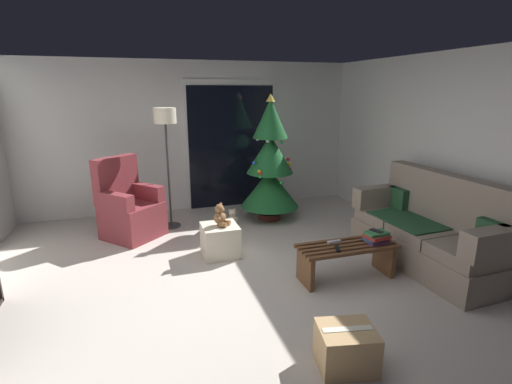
# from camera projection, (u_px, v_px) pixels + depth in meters

# --- Properties ---
(ground_plane) EXTENTS (7.00, 7.00, 0.00)m
(ground_plane) POSITION_uv_depth(u_px,v_px,m) (240.00, 289.00, 3.99)
(ground_plane) COLOR #BCB2A8
(wall_back) EXTENTS (5.72, 0.12, 2.50)m
(wall_back) POSITION_uv_depth(u_px,v_px,m) (192.00, 137.00, 6.48)
(wall_back) COLOR silver
(wall_back) RESTS_ON ground
(wall_right) EXTENTS (0.12, 6.00, 2.50)m
(wall_right) POSITION_uv_depth(u_px,v_px,m) (471.00, 158.00, 4.50)
(wall_right) COLOR silver
(wall_right) RESTS_ON ground
(patio_door_frame) EXTENTS (1.60, 0.02, 2.20)m
(patio_door_frame) POSITION_uv_depth(u_px,v_px,m) (231.00, 145.00, 6.65)
(patio_door_frame) COLOR silver
(patio_door_frame) RESTS_ON ground
(patio_door_glass) EXTENTS (1.50, 0.02, 2.10)m
(patio_door_glass) POSITION_uv_depth(u_px,v_px,m) (232.00, 148.00, 6.65)
(patio_door_glass) COLOR black
(patio_door_glass) RESTS_ON ground
(couch) EXTENTS (0.87, 1.97, 1.08)m
(couch) POSITION_uv_depth(u_px,v_px,m) (430.00, 232.00, 4.49)
(couch) COLOR gray
(couch) RESTS_ON ground
(coffee_table) EXTENTS (1.10, 0.40, 0.40)m
(coffee_table) POSITION_uv_depth(u_px,v_px,m) (346.00, 256.00, 4.17)
(coffee_table) COLOR brown
(coffee_table) RESTS_ON ground
(remote_silver) EXTENTS (0.16, 0.05, 0.02)m
(remote_silver) POSITION_uv_depth(u_px,v_px,m) (334.00, 242.00, 4.19)
(remote_silver) COLOR #ADADB2
(remote_silver) RESTS_ON coffee_table
(remote_black) EXTENTS (0.10, 0.16, 0.02)m
(remote_black) POSITION_uv_depth(u_px,v_px,m) (337.00, 249.00, 4.01)
(remote_black) COLOR black
(remote_black) RESTS_ON coffee_table
(book_stack) EXTENTS (0.28, 0.24, 0.13)m
(book_stack) POSITION_uv_depth(u_px,v_px,m) (376.00, 237.00, 4.17)
(book_stack) COLOR #6B3D7A
(book_stack) RESTS_ON coffee_table
(cell_phone) EXTENTS (0.11, 0.16, 0.01)m
(cell_phone) POSITION_uv_depth(u_px,v_px,m) (376.00, 231.00, 4.16)
(cell_phone) COLOR black
(cell_phone) RESTS_ON book_stack
(christmas_tree) EXTENTS (0.92, 0.92, 1.98)m
(christmas_tree) POSITION_uv_depth(u_px,v_px,m) (270.00, 166.00, 5.95)
(christmas_tree) COLOR #4C1E19
(christmas_tree) RESTS_ON ground
(armchair) EXTENTS (0.97, 0.97, 1.13)m
(armchair) POSITION_uv_depth(u_px,v_px,m) (129.00, 209.00, 5.35)
(armchair) COLOR maroon
(armchair) RESTS_ON ground
(floor_lamp) EXTENTS (0.32, 0.32, 1.78)m
(floor_lamp) POSITION_uv_depth(u_px,v_px,m) (166.00, 128.00, 5.44)
(floor_lamp) COLOR #2D2D30
(floor_lamp) RESTS_ON ground
(ottoman) EXTENTS (0.44, 0.44, 0.40)m
(ottoman) POSITION_uv_depth(u_px,v_px,m) (220.00, 240.00, 4.78)
(ottoman) COLOR beige
(ottoman) RESTS_ON ground
(teddy_bear_chestnut) EXTENTS (0.22, 0.21, 0.29)m
(teddy_bear_chestnut) POSITION_uv_depth(u_px,v_px,m) (220.00, 216.00, 4.69)
(teddy_bear_chestnut) COLOR brown
(teddy_bear_chestnut) RESTS_ON ottoman
(teddy_bear_cream_by_tree) EXTENTS (0.20, 0.20, 0.29)m
(teddy_bear_cream_by_tree) POSITION_uv_depth(u_px,v_px,m) (232.00, 219.00, 5.81)
(teddy_bear_cream_by_tree) COLOR beige
(teddy_bear_cream_by_tree) RESTS_ON ground
(cardboard_box_taped_mid_floor) EXTENTS (0.48, 0.43, 0.32)m
(cardboard_box_taped_mid_floor) POSITION_uv_depth(u_px,v_px,m) (346.00, 348.00, 2.85)
(cardboard_box_taped_mid_floor) COLOR tan
(cardboard_box_taped_mid_floor) RESTS_ON ground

